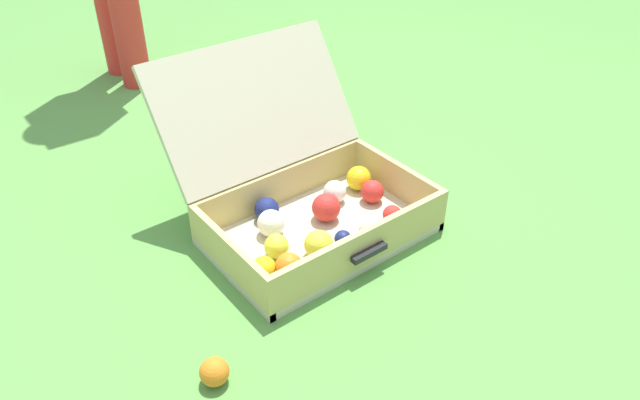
% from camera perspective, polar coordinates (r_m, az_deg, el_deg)
% --- Properties ---
extents(ground_plane, '(16.00, 16.00, 0.00)m').
position_cam_1_polar(ground_plane, '(1.79, 0.29, -1.83)').
color(ground_plane, '#569342').
extents(open_suitcase, '(0.60, 0.64, 0.46)m').
position_cam_1_polar(open_suitcase, '(1.71, -1.53, 0.49)').
color(open_suitcase, beige).
rests_on(open_suitcase, ground).
extents(stray_ball_on_grass, '(0.06, 0.06, 0.06)m').
position_cam_1_polar(stray_ball_on_grass, '(1.36, -9.92, -15.65)').
color(stray_ball_on_grass, orange).
rests_on(stray_ball_on_grass, ground).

